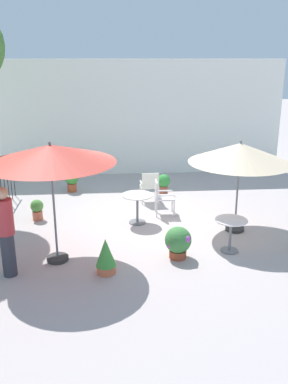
% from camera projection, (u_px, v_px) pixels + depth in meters
% --- Properties ---
extents(ground_plane, '(60.00, 60.00, 0.00)m').
position_uv_depth(ground_plane, '(143.00, 225.00, 10.30)').
color(ground_plane, '#B6A7A5').
extents(villa_facade, '(10.29, 0.30, 3.87)m').
position_uv_depth(villa_facade, '(133.00, 118.00, 14.30)').
color(villa_facade, white).
rests_on(villa_facade, ground).
extents(patio_umbrella_0, '(2.33, 2.33, 2.17)m').
position_uv_depth(patio_umbrella_0, '(240.00, 153.00, 9.39)').
color(patio_umbrella_0, '#2D2D2D').
rests_on(patio_umbrella_0, ground).
extents(patio_umbrella_1, '(2.49, 2.49, 2.45)m').
position_uv_depth(patio_umbrella_1, '(50.00, 155.00, 7.83)').
color(patio_umbrella_1, '#2D2D2D').
rests_on(patio_umbrella_1, ground).
extents(cafe_table_0, '(0.67, 0.67, 0.72)m').
position_uv_depth(cafe_table_0, '(231.00, 229.00, 8.76)').
color(cafe_table_0, white).
rests_on(cafe_table_0, ground).
extents(cafe_table_1, '(0.76, 0.76, 0.74)m').
position_uv_depth(cafe_table_1, '(137.00, 203.00, 10.26)').
color(cafe_table_1, silver).
rests_on(cafe_table_1, ground).
extents(patio_chair_0, '(0.49, 0.46, 0.92)m').
position_uv_depth(patio_chair_0, '(162.00, 195.00, 10.80)').
color(patio_chair_0, silver).
rests_on(patio_chair_0, ground).
extents(patio_chair_1, '(0.53, 0.46, 0.89)m').
position_uv_depth(patio_chair_1, '(150.00, 185.00, 11.69)').
color(patio_chair_1, silver).
rests_on(patio_chair_1, ground).
extents(potted_plant_0, '(0.39, 0.39, 0.62)m').
position_uv_depth(potted_plant_0, '(164.00, 183.00, 12.45)').
color(potted_plant_0, '#9C5039').
rests_on(potted_plant_0, ground).
extents(potted_plant_1, '(0.39, 0.39, 0.71)m').
position_uv_depth(potted_plant_1, '(106.00, 256.00, 7.90)').
color(potted_plant_1, '#D16642').
rests_on(potted_plant_1, ground).
extents(potted_plant_2, '(0.41, 0.41, 0.64)m').
position_uv_depth(potted_plant_2, '(72.00, 180.00, 12.71)').
color(potted_plant_2, '#AA4F2D').
rests_on(potted_plant_2, ground).
extents(potted_plant_4, '(0.55, 0.55, 0.67)m').
position_uv_depth(potted_plant_4, '(178.00, 241.00, 8.51)').
color(potted_plant_4, '#9A432A').
rests_on(potted_plant_4, ground).
extents(potted_plant_5, '(0.32, 0.32, 0.53)m').
position_uv_depth(potted_plant_5, '(37.00, 209.00, 10.52)').
color(potted_plant_5, '#C36145').
rests_on(potted_plant_5, ground).
extents(standing_person, '(0.44, 0.44, 1.74)m').
position_uv_depth(standing_person, '(6.00, 231.00, 7.66)').
color(standing_person, '#33333D').
rests_on(standing_person, ground).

